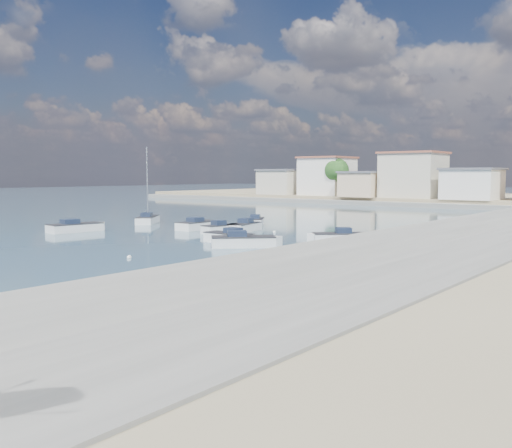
{
  "coord_description": "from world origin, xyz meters",
  "views": [
    {
      "loc": [
        27.92,
        -22.81,
        5.67
      ],
      "look_at": [
        -2.57,
        15.29,
        1.4
      ],
      "focal_mm": 40.0,
      "sensor_mm": 36.0,
      "label": 1
    }
  ],
  "objects_px": {
    "motorboat_b": "(224,229)",
    "motorboat_d": "(335,238)",
    "motorboat_c": "(227,238)",
    "sailboat": "(148,220)",
    "motorboat_h": "(247,242)",
    "motorboat_e": "(200,226)",
    "motorboat_a": "(78,228)",
    "motorboat_g": "(242,228)",
    "motorboat_f": "(256,222)"
  },
  "relations": [
    {
      "from": "motorboat_c",
      "to": "motorboat_e",
      "type": "relative_size",
      "value": 0.88
    },
    {
      "from": "motorboat_a",
      "to": "motorboat_c",
      "type": "relative_size",
      "value": 1.21
    },
    {
      "from": "motorboat_a",
      "to": "motorboat_f",
      "type": "height_order",
      "value": "same"
    },
    {
      "from": "motorboat_c",
      "to": "motorboat_g",
      "type": "distance_m",
      "value": 9.05
    },
    {
      "from": "motorboat_e",
      "to": "sailboat",
      "type": "relative_size",
      "value": 0.62
    },
    {
      "from": "motorboat_f",
      "to": "sailboat",
      "type": "xyz_separation_m",
      "value": [
        -11.71,
        -5.37,
        0.04
      ]
    },
    {
      "from": "motorboat_g",
      "to": "motorboat_d",
      "type": "bearing_deg",
      "value": -11.03
    },
    {
      "from": "motorboat_b",
      "to": "sailboat",
      "type": "xyz_separation_m",
      "value": [
        -14.43,
        2.96,
        0.04
      ]
    },
    {
      "from": "motorboat_e",
      "to": "motorboat_b",
      "type": "bearing_deg",
      "value": -17.78
    },
    {
      "from": "motorboat_f",
      "to": "sailboat",
      "type": "relative_size",
      "value": 0.49
    },
    {
      "from": "motorboat_a",
      "to": "motorboat_d",
      "type": "relative_size",
      "value": 1.4
    },
    {
      "from": "motorboat_c",
      "to": "motorboat_d",
      "type": "height_order",
      "value": "same"
    },
    {
      "from": "motorboat_a",
      "to": "motorboat_c",
      "type": "xyz_separation_m",
      "value": [
        17.5,
        2.51,
        0.0
      ]
    },
    {
      "from": "motorboat_c",
      "to": "motorboat_f",
      "type": "bearing_deg",
      "value": 120.02
    },
    {
      "from": "motorboat_b",
      "to": "motorboat_h",
      "type": "height_order",
      "value": "same"
    },
    {
      "from": "motorboat_g",
      "to": "motorboat_f",
      "type": "bearing_deg",
      "value": 117.57
    },
    {
      "from": "motorboat_c",
      "to": "sailboat",
      "type": "xyz_separation_m",
      "value": [
        -19.64,
        8.36,
        0.04
      ]
    },
    {
      "from": "motorboat_e",
      "to": "motorboat_h",
      "type": "height_order",
      "value": "same"
    },
    {
      "from": "motorboat_b",
      "to": "motorboat_e",
      "type": "bearing_deg",
      "value": 162.22
    },
    {
      "from": "motorboat_e",
      "to": "motorboat_f",
      "type": "height_order",
      "value": "same"
    },
    {
      "from": "motorboat_a",
      "to": "motorboat_b",
      "type": "height_order",
      "value": "same"
    },
    {
      "from": "motorboat_f",
      "to": "sailboat",
      "type": "distance_m",
      "value": 12.88
    },
    {
      "from": "motorboat_a",
      "to": "motorboat_e",
      "type": "relative_size",
      "value": 1.07
    },
    {
      "from": "motorboat_g",
      "to": "motorboat_b",
      "type": "bearing_deg",
      "value": -100.75
    },
    {
      "from": "motorboat_b",
      "to": "motorboat_d",
      "type": "xyz_separation_m",
      "value": [
        12.45,
        -0.05,
        -0.0
      ]
    },
    {
      "from": "motorboat_c",
      "to": "motorboat_d",
      "type": "relative_size",
      "value": 1.16
    },
    {
      "from": "motorboat_c",
      "to": "motorboat_f",
      "type": "distance_m",
      "value": 15.85
    },
    {
      "from": "motorboat_f",
      "to": "motorboat_h",
      "type": "relative_size",
      "value": 0.89
    },
    {
      "from": "motorboat_b",
      "to": "motorboat_c",
      "type": "height_order",
      "value": "same"
    },
    {
      "from": "motorboat_e",
      "to": "sailboat",
      "type": "distance_m",
      "value": 9.99
    },
    {
      "from": "motorboat_b",
      "to": "motorboat_d",
      "type": "distance_m",
      "value": 12.45
    },
    {
      "from": "motorboat_d",
      "to": "sailboat",
      "type": "relative_size",
      "value": 0.47
    },
    {
      "from": "motorboat_e",
      "to": "motorboat_g",
      "type": "bearing_deg",
      "value": 9.46
    },
    {
      "from": "motorboat_g",
      "to": "motorboat_a",
      "type": "bearing_deg",
      "value": -141.28
    },
    {
      "from": "motorboat_d",
      "to": "sailboat",
      "type": "bearing_deg",
      "value": 173.61
    },
    {
      "from": "motorboat_f",
      "to": "motorboat_c",
      "type": "bearing_deg",
      "value": -59.98
    },
    {
      "from": "motorboat_b",
      "to": "motorboat_e",
      "type": "relative_size",
      "value": 0.81
    },
    {
      "from": "motorboat_c",
      "to": "motorboat_b",
      "type": "bearing_deg",
      "value": 134.0
    },
    {
      "from": "motorboat_c",
      "to": "motorboat_h",
      "type": "relative_size",
      "value": 1.0
    },
    {
      "from": "motorboat_b",
      "to": "motorboat_e",
      "type": "distance_m",
      "value": 4.78
    },
    {
      "from": "motorboat_c",
      "to": "motorboat_e",
      "type": "distance_m",
      "value": 11.93
    },
    {
      "from": "motorboat_b",
      "to": "motorboat_h",
      "type": "relative_size",
      "value": 0.92
    },
    {
      "from": "motorboat_a",
      "to": "motorboat_h",
      "type": "xyz_separation_m",
      "value": [
        20.58,
        1.37,
        -0.0
      ]
    },
    {
      "from": "motorboat_a",
      "to": "motorboat_f",
      "type": "relative_size",
      "value": 1.36
    },
    {
      "from": "motorboat_a",
      "to": "motorboat_f",
      "type": "distance_m",
      "value": 18.85
    },
    {
      "from": "motorboat_c",
      "to": "motorboat_d",
      "type": "bearing_deg",
      "value": 36.46
    },
    {
      "from": "motorboat_e",
      "to": "motorboat_g",
      "type": "distance_m",
      "value": 5.05
    },
    {
      "from": "motorboat_d",
      "to": "motorboat_f",
      "type": "distance_m",
      "value": 17.33
    },
    {
      "from": "motorboat_d",
      "to": "motorboat_e",
      "type": "height_order",
      "value": "same"
    },
    {
      "from": "motorboat_a",
      "to": "sailboat",
      "type": "bearing_deg",
      "value": 101.14
    }
  ]
}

